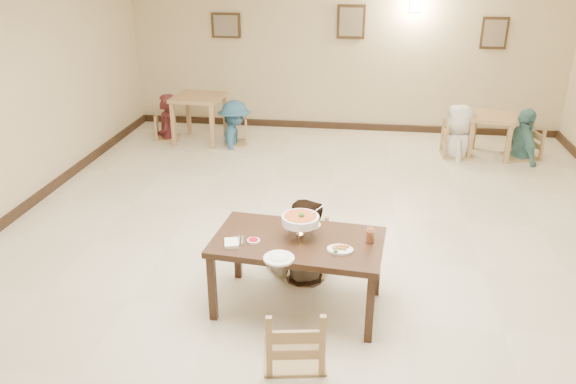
# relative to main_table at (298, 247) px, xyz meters

# --- Properties ---
(floor) EXTENTS (10.00, 10.00, 0.00)m
(floor) POSITION_rel_main_table_xyz_m (0.13, 0.97, -0.65)
(floor) COLOR beige
(floor) RESTS_ON ground
(wall_back) EXTENTS (10.00, 0.00, 10.00)m
(wall_back) POSITION_rel_main_table_xyz_m (0.13, 5.97, 0.85)
(wall_back) COLOR beige
(wall_back) RESTS_ON floor
(baseboard_back) EXTENTS (8.00, 0.06, 0.12)m
(baseboard_back) POSITION_rel_main_table_xyz_m (0.13, 5.94, -0.59)
(baseboard_back) COLOR black
(baseboard_back) RESTS_ON floor
(picture_a) EXTENTS (0.55, 0.04, 0.45)m
(picture_a) POSITION_rel_main_table_xyz_m (-2.07, 5.93, 1.25)
(picture_a) COLOR #352514
(picture_a) RESTS_ON wall_back
(picture_b) EXTENTS (0.50, 0.04, 0.60)m
(picture_b) POSITION_rel_main_table_xyz_m (0.23, 5.93, 1.35)
(picture_b) COLOR #352514
(picture_b) RESTS_ON wall_back
(picture_c) EXTENTS (0.45, 0.04, 0.55)m
(picture_c) POSITION_rel_main_table_xyz_m (2.73, 5.93, 1.20)
(picture_c) COLOR #352514
(picture_c) RESTS_ON wall_back
(wall_sconce) EXTENTS (0.16, 0.05, 0.22)m
(wall_sconce) POSITION_rel_main_table_xyz_m (1.33, 5.93, 1.65)
(wall_sconce) COLOR #FFD88C
(wall_sconce) RESTS_ON wall_back
(main_table) EXTENTS (1.63, 1.02, 0.73)m
(main_table) POSITION_rel_main_table_xyz_m (0.00, 0.00, 0.00)
(main_table) COLOR #351E11
(main_table) RESTS_ON floor
(chair_far) EXTENTS (0.46, 0.46, 0.99)m
(chair_far) POSITION_rel_main_table_xyz_m (0.01, 0.71, -0.16)
(chair_far) COLOR tan
(chair_far) RESTS_ON floor
(chair_near) EXTENTS (0.51, 0.51, 1.09)m
(chair_near) POSITION_rel_main_table_xyz_m (0.06, -0.75, -0.11)
(chair_near) COLOR tan
(chair_near) RESTS_ON floor
(main_diner) EXTENTS (0.91, 0.75, 1.70)m
(main_diner) POSITION_rel_main_table_xyz_m (-0.03, 0.62, 0.20)
(main_diner) COLOR gray
(main_diner) RESTS_ON floor
(curry_warmer) EXTENTS (0.39, 0.34, 0.31)m
(curry_warmer) POSITION_rel_main_table_xyz_m (0.02, 0.04, 0.26)
(curry_warmer) COLOR silver
(curry_warmer) RESTS_ON main_table
(rice_plate_far) EXTENTS (0.26, 0.26, 0.06)m
(rice_plate_far) POSITION_rel_main_table_xyz_m (0.06, 0.29, 0.09)
(rice_plate_far) COLOR white
(rice_plate_far) RESTS_ON main_table
(rice_plate_near) EXTENTS (0.27, 0.27, 0.06)m
(rice_plate_near) POSITION_rel_main_table_xyz_m (-0.12, -0.39, 0.09)
(rice_plate_near) COLOR white
(rice_plate_near) RESTS_ON main_table
(fried_plate) EXTENTS (0.24, 0.24, 0.05)m
(fried_plate) POSITION_rel_main_table_xyz_m (0.40, -0.16, 0.10)
(fried_plate) COLOR white
(fried_plate) RESTS_ON main_table
(chili_dish) EXTENTS (0.12, 0.12, 0.02)m
(chili_dish) POSITION_rel_main_table_xyz_m (-0.40, -0.10, 0.09)
(chili_dish) COLOR white
(chili_dish) RESTS_ON main_table
(napkin_cutlery) EXTENTS (0.19, 0.27, 0.03)m
(napkin_cutlery) POSITION_rel_main_table_xyz_m (-0.58, -0.18, 0.10)
(napkin_cutlery) COLOR white
(napkin_cutlery) RESTS_ON main_table
(drink_glass) EXTENTS (0.07, 0.07, 0.15)m
(drink_glass) POSITION_rel_main_table_xyz_m (0.66, 0.04, 0.15)
(drink_glass) COLOR white
(drink_glass) RESTS_ON main_table
(bg_table_left) EXTENTS (0.89, 0.89, 0.83)m
(bg_table_left) POSITION_rel_main_table_xyz_m (-2.35, 4.84, 0.04)
(bg_table_left) COLOR tan
(bg_table_left) RESTS_ON floor
(bg_table_right) EXTENTS (0.85, 0.85, 0.70)m
(bg_table_right) POSITION_rel_main_table_xyz_m (2.66, 4.76, -0.09)
(bg_table_right) COLOR tan
(bg_table_right) RESTS_ON floor
(bg_chair_ll) EXTENTS (0.41, 0.41, 0.87)m
(bg_chair_ll) POSITION_rel_main_table_xyz_m (-3.00, 4.92, -0.22)
(bg_chair_ll) COLOR tan
(bg_chair_ll) RESTS_ON floor
(bg_chair_lr) EXTENTS (0.42, 0.42, 0.90)m
(bg_chair_lr) POSITION_rel_main_table_xyz_m (-1.70, 4.79, -0.20)
(bg_chair_lr) COLOR tan
(bg_chair_lr) RESTS_ON floor
(bg_chair_rl) EXTENTS (0.50, 0.50, 1.06)m
(bg_chair_rl) POSITION_rel_main_table_xyz_m (2.13, 4.70, -0.12)
(bg_chair_rl) COLOR tan
(bg_chair_rl) RESTS_ON floor
(bg_chair_rr) EXTENTS (0.49, 0.49, 1.03)m
(bg_chair_rr) POSITION_rel_main_table_xyz_m (3.18, 4.73, -0.14)
(bg_chair_rr) COLOR tan
(bg_chair_rr) RESTS_ON floor
(bg_diner_a) EXTENTS (0.52, 0.67, 1.64)m
(bg_diner_a) POSITION_rel_main_table_xyz_m (-3.00, 4.92, 0.17)
(bg_diner_a) COLOR #4F1C21
(bg_diner_a) RESTS_ON floor
(bg_diner_b) EXTENTS (0.77, 1.10, 1.55)m
(bg_diner_b) POSITION_rel_main_table_xyz_m (-1.70, 4.79, 0.13)
(bg_diner_b) COLOR #396888
(bg_diner_b) RESTS_ON floor
(bg_diner_c) EXTENTS (0.59, 0.88, 1.75)m
(bg_diner_c) POSITION_rel_main_table_xyz_m (2.13, 4.70, 0.22)
(bg_diner_c) COLOR silver
(bg_diner_c) RESTS_ON floor
(bg_diner_d) EXTENTS (0.58, 1.04, 1.67)m
(bg_diner_d) POSITION_rel_main_table_xyz_m (3.18, 4.73, 0.19)
(bg_diner_d) COLOR teal
(bg_diner_d) RESTS_ON floor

